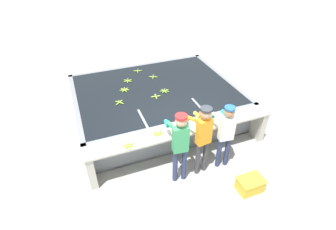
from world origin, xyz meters
TOP-DOWN VIEW (x-y plane):
  - ground_plane at (0.00, 0.00)m, footprint 80.00×80.00m
  - wash_tank at (0.00, 2.22)m, footprint 4.51×3.55m
  - work_ledge at (0.00, 0.23)m, footprint 4.51×0.45m
  - worker_0 at (-0.35, -0.33)m, footprint 0.46×0.74m
  - worker_1 at (0.20, -0.29)m, footprint 0.46×0.74m
  - worker_2 at (0.75, -0.29)m, footprint 0.46×0.74m
  - banana_bunch_floating_0 at (0.19, 1.98)m, footprint 0.28×0.28m
  - banana_bunch_floating_1 at (-0.62, 2.95)m, footprint 0.28×0.28m
  - banana_bunch_floating_2 at (0.17, 2.91)m, footprint 0.27×0.27m
  - banana_bunch_floating_3 at (-0.14, 1.79)m, footprint 0.28×0.28m
  - banana_bunch_floating_4 at (-0.15, 3.49)m, footprint 0.28×0.28m
  - banana_bunch_floating_5 at (-0.84, 2.45)m, footprint 0.27×0.28m
  - banana_bunch_floating_6 at (-1.12, 1.85)m, footprint 0.23×0.23m
  - banana_bunch_ledge_0 at (-1.31, 0.12)m, footprint 0.28×0.28m
  - banana_bunch_ledge_1 at (-0.61, 0.27)m, footprint 0.28×0.28m
  - knife_0 at (0.51, 0.27)m, footprint 0.35×0.12m
  - knife_1 at (1.08, 0.28)m, footprint 0.33×0.18m
  - crate at (0.93, -1.19)m, footprint 0.55×0.39m

SIDE VIEW (x-z plane):
  - ground_plane at x=0.00m, z-range 0.00..0.00m
  - crate at x=0.93m, z-range 0.00..0.33m
  - wash_tank at x=0.00m, z-range -0.01..0.88m
  - work_ledge at x=0.00m, z-range 0.19..1.08m
  - knife_0 at x=0.51m, z-range 0.89..0.91m
  - knife_1 at x=1.08m, z-range 0.89..0.91m
  - banana_bunch_floating_0 at x=0.19m, z-range 0.86..0.94m
  - banana_bunch_floating_5 at x=-0.84m, z-range 0.86..0.94m
  - banana_bunch_floating_1 at x=-0.62m, z-range 0.86..0.94m
  - banana_bunch_floating_2 at x=0.17m, z-range 0.86..0.94m
  - banana_bunch_floating_3 at x=-0.14m, z-range 0.86..0.94m
  - banana_bunch_floating_4 at x=-0.15m, z-range 0.86..0.94m
  - banana_bunch_floating_6 at x=-1.12m, z-range 0.86..0.94m
  - banana_bunch_ledge_0 at x=-1.31m, z-range 0.87..0.94m
  - banana_bunch_ledge_1 at x=-0.61m, z-range 0.87..0.94m
  - worker_2 at x=0.75m, z-range 0.17..1.82m
  - worker_0 at x=-0.35m, z-range 0.20..1.94m
  - worker_1 at x=0.20m, z-range 0.20..1.95m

